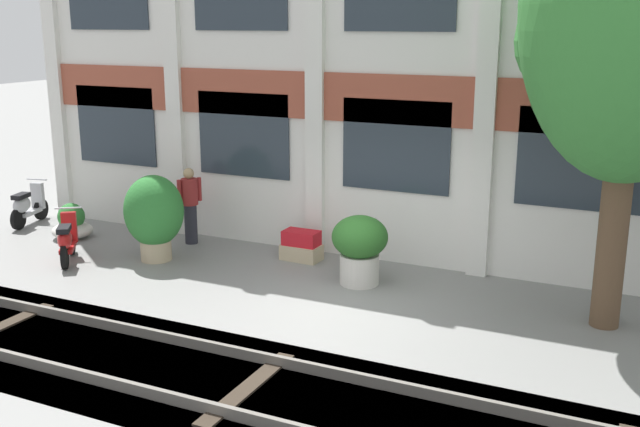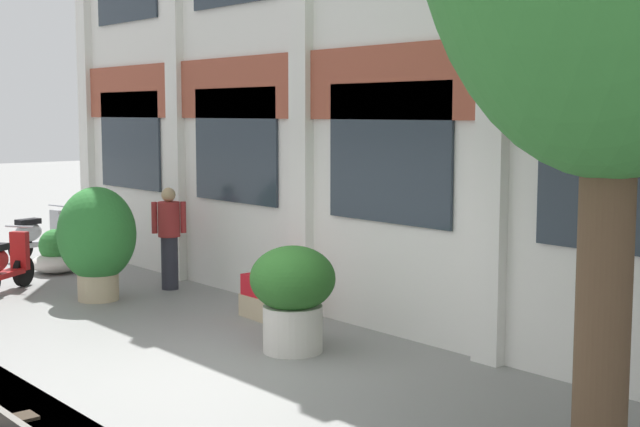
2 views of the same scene
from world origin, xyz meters
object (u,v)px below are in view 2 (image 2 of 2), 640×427
(potted_plant_ribbed_drum, at_px, (293,292))
(scooter_near_curb, at_px, (4,264))
(scooter_second_parked, at_px, (38,235))
(resident_by_doorway, at_px, (169,235))
(potted_plant_fluted_column, at_px, (97,238))
(potted_plant_square_trough, at_px, (267,298))
(potted_plant_wide_bowl, at_px, (56,256))

(potted_plant_ribbed_drum, bearing_deg, scooter_near_curb, -166.91)
(scooter_second_parked, distance_m, resident_by_doorway, 4.19)
(resident_by_doorway, bearing_deg, scooter_second_parked, -142.95)
(potted_plant_fluted_column, bearing_deg, resident_by_doorway, 91.34)
(potted_plant_fluted_column, height_order, scooter_second_parked, potted_plant_fluted_column)
(potted_plant_square_trough, bearing_deg, potted_plant_fluted_column, -154.79)
(potted_plant_wide_bowl, bearing_deg, resident_by_doorway, 16.90)
(potted_plant_wide_bowl, bearing_deg, potted_plant_square_trough, 8.28)
(potted_plant_ribbed_drum, height_order, potted_plant_square_trough, potted_plant_ribbed_drum)
(potted_plant_square_trough, relative_size, scooter_near_curb, 0.67)
(potted_plant_square_trough, relative_size, potted_plant_wide_bowl, 0.92)
(potted_plant_ribbed_drum, relative_size, scooter_near_curb, 1.04)
(potted_plant_wide_bowl, bearing_deg, potted_plant_ribbed_drum, -0.32)
(potted_plant_ribbed_drum, xyz_separation_m, potted_plant_fluted_column, (-4.07, -0.42, 0.22))
(scooter_near_curb, bearing_deg, scooter_second_parked, 23.12)
(potted_plant_ribbed_drum, bearing_deg, potted_plant_square_trough, 153.07)
(potted_plant_square_trough, height_order, potted_plant_wide_bowl, potted_plant_wide_bowl)
(potted_plant_wide_bowl, distance_m, scooter_second_parked, 1.69)
(scooter_near_curb, height_order, scooter_second_parked, same)
(potted_plant_square_trough, bearing_deg, potted_plant_ribbed_drum, -26.93)
(potted_plant_ribbed_drum, height_order, scooter_second_parked, potted_plant_ribbed_drum)
(scooter_near_curb, bearing_deg, potted_plant_wide_bowl, 4.91)
(potted_plant_ribbed_drum, bearing_deg, potted_plant_wide_bowl, 179.68)
(scooter_second_parked, xyz_separation_m, resident_by_doorway, (4.15, 0.39, 0.41))
(scooter_near_curb, xyz_separation_m, scooter_second_parked, (-2.76, 1.68, 0.00))
(scooter_second_parked, bearing_deg, potted_plant_ribbed_drum, -106.22)
(resident_by_doorway, bearing_deg, potted_plant_ribbed_drum, 20.61)
(potted_plant_ribbed_drum, xyz_separation_m, scooter_second_parked, (-8.25, 0.41, -0.27))
(potted_plant_wide_bowl, relative_size, scooter_second_parked, 0.62)
(potted_plant_square_trough, distance_m, potted_plant_wide_bowl, 5.13)
(potted_plant_ribbed_drum, bearing_deg, potted_plant_fluted_column, -174.10)
(potted_plant_square_trough, bearing_deg, scooter_near_curb, -152.62)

